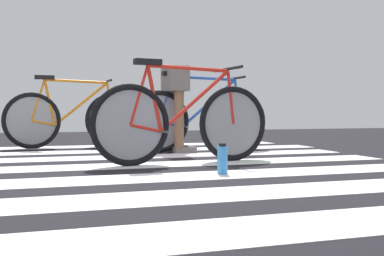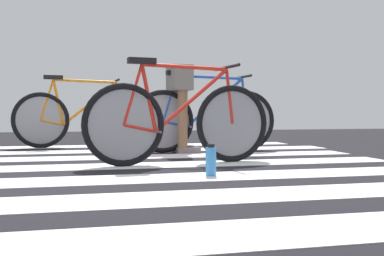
{
  "view_description": "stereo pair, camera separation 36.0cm",
  "coord_description": "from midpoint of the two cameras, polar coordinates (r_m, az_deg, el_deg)",
  "views": [
    {
      "loc": [
        -0.62,
        -3.78,
        0.5
      ],
      "look_at": [
        0.73,
        0.62,
        0.33
      ],
      "focal_mm": 42.57,
      "sensor_mm": 36.0,
      "label": 1
    },
    {
      "loc": [
        -0.26,
        -3.78,
        0.5
      ],
      "look_at": [
        0.73,
        0.62,
        0.33
      ],
      "focal_mm": 42.57,
      "sensor_mm": 36.0,
      "label": 2
    }
  ],
  "objects": [
    {
      "name": "cyclist_2_of_3",
      "position": [
        5.23,
        -3.99,
        3.89
      ],
      "size": [
        0.34,
        0.42,
        0.99
      ],
      "rotation": [
        0.0,
        0.0,
        0.07
      ],
      "color": "brown",
      "rests_on": "ground"
    },
    {
      "name": "bicycle_1_of_3",
      "position": [
        4.09,
        -3.43,
        0.82
      ],
      "size": [
        1.73,
        0.52,
        0.93
      ],
      "rotation": [
        0.0,
        0.0,
        0.13
      ],
      "color": "black",
      "rests_on": "ground"
    },
    {
      "name": "water_bottle",
      "position": [
        3.38,
        0.97,
        -4.08
      ],
      "size": [
        0.08,
        0.08,
        0.24
      ],
      "color": "#3C8DD7",
      "rests_on": "ground"
    },
    {
      "name": "crosswalk_markings",
      "position": [
        3.99,
        -10.58,
        -4.77
      ],
      "size": [
        5.45,
        5.02,
        0.0
      ],
      "color": "silver",
      "rests_on": "ground"
    },
    {
      "name": "bicycle_3_of_3",
      "position": [
        6.12,
        -16.39,
        1.17
      ],
      "size": [
        1.73,
        0.52,
        0.93
      ],
      "rotation": [
        0.0,
        0.0,
        0.08
      ],
      "color": "black",
      "rests_on": "ground"
    },
    {
      "name": "bicycle_2_of_3",
      "position": [
        5.33,
        -0.79,
        1.13
      ],
      "size": [
        1.74,
        0.52,
        0.93
      ],
      "rotation": [
        0.0,
        0.0,
        0.07
      ],
      "color": "black",
      "rests_on": "ground"
    },
    {
      "name": "ground",
      "position": [
        3.83,
        -10.35,
        -5.23
      ],
      "size": [
        18.0,
        14.0,
        0.02
      ],
      "color": "black"
    }
  ]
}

